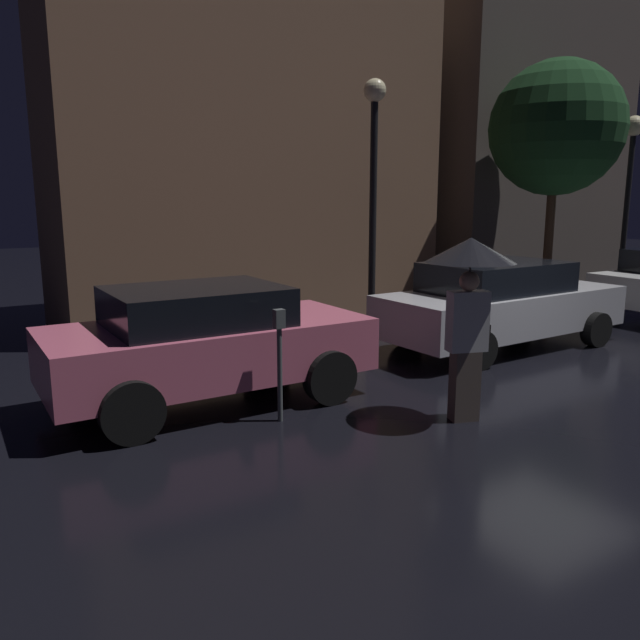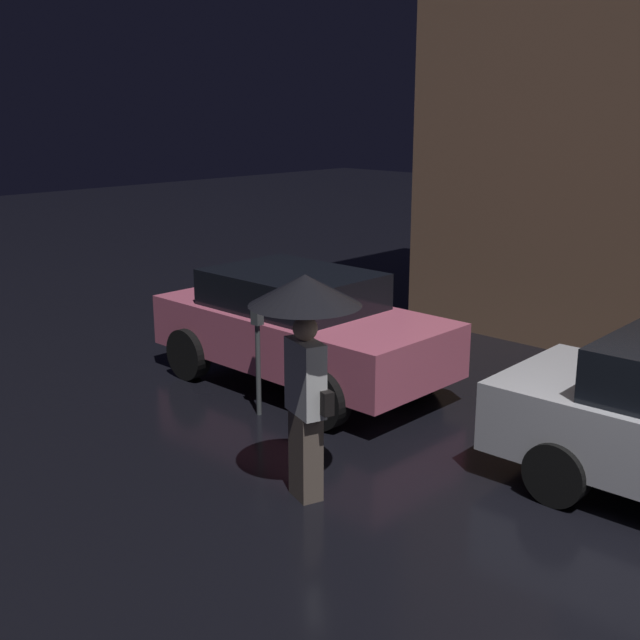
% 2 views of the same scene
% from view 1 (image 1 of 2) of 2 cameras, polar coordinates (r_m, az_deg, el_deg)
% --- Properties ---
extents(ground_plane, '(60.00, 60.00, 0.00)m').
position_cam_1_polar(ground_plane, '(10.14, 20.00, -4.36)').
color(ground_plane, black).
extents(building_facade_left, '(8.12, 3.00, 10.88)m').
position_cam_1_polar(building_facade_left, '(14.11, -6.83, 22.70)').
color(building_facade_left, '#8C664C').
rests_on(building_facade_left, ground).
extents(building_facade_right, '(6.20, 3.00, 8.97)m').
position_cam_1_polar(building_facade_right, '(19.00, 17.69, 16.35)').
color(building_facade_right, '#564C47').
rests_on(building_facade_right, ground).
extents(parked_car_pink, '(4.04, 2.03, 1.50)m').
position_cam_1_polar(parked_car_pink, '(8.06, -10.32, -1.91)').
color(parked_car_pink, '#DB6684').
rests_on(parked_car_pink, ground).
extents(parked_car_silver, '(4.70, 1.97, 1.51)m').
position_cam_1_polar(parked_car_silver, '(11.32, 16.19, 1.50)').
color(parked_car_silver, '#B7B7BF').
rests_on(parked_car_silver, ground).
extents(pedestrian_with_umbrella, '(1.02, 1.02, 2.15)m').
position_cam_1_polar(pedestrian_with_umbrella, '(7.30, 13.51, 3.49)').
color(pedestrian_with_umbrella, '#66564C').
rests_on(pedestrian_with_umbrella, ground).
extents(parking_meter, '(0.12, 0.10, 1.34)m').
position_cam_1_polar(parking_meter, '(7.23, -3.73, -3.04)').
color(parking_meter, '#4C5154').
rests_on(parking_meter, ground).
extents(street_lamp_near, '(0.42, 0.42, 4.76)m').
position_cam_1_polar(street_lamp_near, '(12.20, 4.93, 14.35)').
color(street_lamp_near, black).
rests_on(street_lamp_near, ground).
extents(street_lamp_far, '(0.51, 0.51, 4.63)m').
position_cam_1_polar(street_lamp_far, '(18.33, 26.54, 12.82)').
color(street_lamp_far, black).
rests_on(street_lamp_far, ground).
extents(street_tree, '(2.92, 2.92, 5.54)m').
position_cam_1_polar(street_tree, '(15.19, 20.80, 16.03)').
color(street_tree, '#473323').
rests_on(street_tree, ground).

